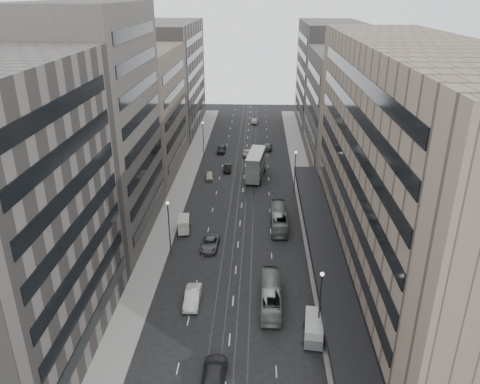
% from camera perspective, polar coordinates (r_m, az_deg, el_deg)
% --- Properties ---
extents(ground, '(220.00, 220.00, 0.00)m').
position_cam_1_polar(ground, '(58.53, -0.91, -13.71)').
color(ground, black).
rests_on(ground, ground).
extents(sidewalk_right, '(4.00, 125.00, 0.15)m').
position_cam_1_polar(sidewalk_right, '(91.66, 7.92, 0.52)').
color(sidewalk_right, gray).
rests_on(sidewalk_right, ground).
extents(sidewalk_left, '(4.00, 125.00, 0.15)m').
position_cam_1_polar(sidewalk_left, '(92.39, -7.06, 0.76)').
color(sidewalk_left, gray).
rests_on(sidewalk_left, ground).
extents(department_store, '(19.20, 60.00, 30.00)m').
position_cam_1_polar(department_store, '(61.20, 19.95, 2.50)').
color(department_store, '#7C6C5A').
rests_on(department_store, ground).
extents(building_right_mid, '(15.00, 28.00, 24.00)m').
position_cam_1_polar(building_right_mid, '(103.05, 12.92, 9.71)').
color(building_right_mid, '#46423D').
rests_on(building_right_mid, ground).
extents(building_right_far, '(15.00, 32.00, 28.00)m').
position_cam_1_polar(building_right_far, '(131.71, 10.78, 13.65)').
color(building_right_far, '#5B5652').
rests_on(building_right_far, ground).
extents(building_left_a, '(15.00, 28.00, 30.00)m').
position_cam_1_polar(building_left_a, '(49.95, -27.10, -3.35)').
color(building_left_a, '#5B5652').
rests_on(building_left_a, ground).
extents(building_left_b, '(15.00, 26.00, 34.00)m').
position_cam_1_polar(building_left_b, '(72.34, -17.54, 7.63)').
color(building_left_b, '#46423D').
rests_on(building_left_b, ground).
extents(building_left_c, '(15.00, 28.00, 25.00)m').
position_cam_1_polar(building_left_c, '(98.44, -12.19, 9.45)').
color(building_left_c, '#665B4F').
rests_on(building_left_c, ground).
extents(building_left_d, '(15.00, 38.00, 28.00)m').
position_cam_1_polar(building_left_d, '(129.72, -8.74, 13.64)').
color(building_left_d, '#5B5652').
rests_on(building_left_d, ground).
extents(lamp_right_near, '(0.44, 0.44, 8.32)m').
position_cam_1_polar(lamp_right_near, '(51.81, 9.77, -12.52)').
color(lamp_right_near, '#262628').
rests_on(lamp_right_near, ground).
extents(lamp_right_far, '(0.44, 0.44, 8.32)m').
position_cam_1_polar(lamp_right_far, '(87.26, 6.74, 3.02)').
color(lamp_right_far, '#262628').
rests_on(lamp_right_far, ground).
extents(lamp_left_near, '(0.44, 0.44, 8.32)m').
position_cam_1_polar(lamp_left_near, '(67.07, -8.68, -3.58)').
color(lamp_left_near, '#262628').
rests_on(lamp_left_near, ground).
extents(lamp_left_far, '(0.44, 0.44, 8.32)m').
position_cam_1_polar(lamp_left_far, '(106.72, -4.52, 6.90)').
color(lamp_left_far, '#262628').
rests_on(lamp_left_far, ground).
extents(bus_near, '(2.46, 9.91, 2.75)m').
position_cam_1_polar(bus_near, '(58.09, 3.79, -12.41)').
color(bus_near, gray).
rests_on(bus_near, ground).
extents(bus_far, '(2.41, 10.28, 2.86)m').
position_cam_1_polar(bus_far, '(75.91, 4.75, -3.22)').
color(bus_far, gray).
rests_on(bus_far, ground).
extents(double_decker, '(4.11, 10.33, 5.50)m').
position_cam_1_polar(double_decker, '(94.72, 1.93, 3.39)').
color(double_decker, slate).
rests_on(double_decker, ground).
extents(vw_microbus, '(2.60, 4.93, 2.55)m').
position_cam_1_polar(vw_microbus, '(53.74, 8.99, -16.04)').
color(vw_microbus, slate).
rests_on(vw_microbus, ground).
extents(panel_van, '(2.22, 3.96, 2.39)m').
position_cam_1_polar(panel_van, '(74.61, -6.86, -3.91)').
color(panel_van, beige).
rests_on(panel_van, ground).
extents(sedan_1, '(1.83, 5.15, 1.69)m').
position_cam_1_polar(sedan_1, '(58.83, -5.80, -12.61)').
color(sedan_1, white).
rests_on(sedan_1, ground).
extents(sedan_2, '(2.76, 5.45, 1.48)m').
position_cam_1_polar(sedan_2, '(69.95, -3.69, -6.29)').
color(sedan_2, '#545456').
rests_on(sedan_2, ground).
extents(sedan_3, '(2.45, 5.91, 1.71)m').
position_cam_1_polar(sedan_3, '(49.07, -3.17, -21.23)').
color(sedan_3, black).
rests_on(sedan_3, ground).
extents(sedan_4, '(1.94, 4.08, 1.35)m').
position_cam_1_polar(sedan_4, '(95.26, -3.76, 1.99)').
color(sedan_4, beige).
rests_on(sedan_4, ground).
extents(sedan_5, '(1.47, 4.16, 1.37)m').
position_cam_1_polar(sedan_5, '(99.21, -1.53, 2.93)').
color(sedan_5, black).
rests_on(sedan_5, ground).
extents(sedan_6, '(2.45, 5.02, 1.37)m').
position_cam_1_polar(sedan_6, '(109.00, 1.00, 4.84)').
color(sedan_6, beige).
rests_on(sedan_6, ground).
extents(sedan_7, '(2.31, 5.09, 1.45)m').
position_cam_1_polar(sedan_7, '(113.43, 3.40, 5.56)').
color(sedan_7, '#525254').
rests_on(sedan_7, ground).
extents(sedan_8, '(1.97, 4.87, 1.66)m').
position_cam_1_polar(sedan_8, '(111.19, -2.27, 5.28)').
color(sedan_8, '#242426').
rests_on(sedan_8, ground).
extents(sedan_9, '(1.97, 4.57, 1.46)m').
position_cam_1_polar(sedan_9, '(136.54, 1.81, 8.67)').
color(sedan_9, '#B8B299').
rests_on(sedan_9, ground).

